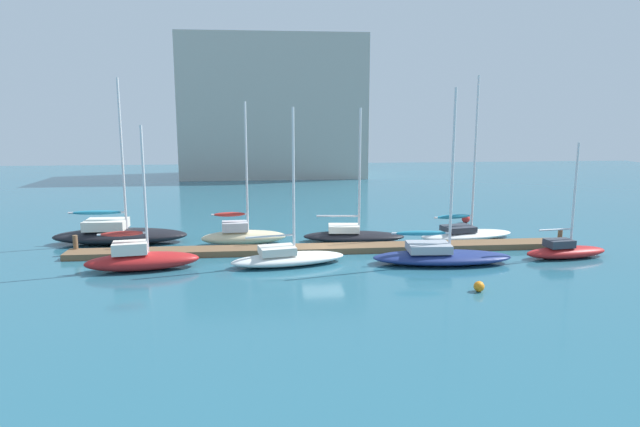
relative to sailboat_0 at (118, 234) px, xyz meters
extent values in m
plane|color=#286075|center=(12.94, -3.54, -0.63)|extent=(120.00, 120.00, 0.00)
cube|color=brown|center=(12.94, -3.54, -0.45)|extent=(30.15, 1.60, 0.36)
cylinder|color=brown|center=(-1.74, -2.89, -0.03)|extent=(0.28, 0.28, 1.19)
cylinder|color=brown|center=(27.61, -4.19, -0.03)|extent=(0.28, 0.28, 1.19)
ellipsoid|color=black|center=(0.12, 0.00, -0.16)|extent=(8.52, 2.83, 0.94)
cube|color=silver|center=(-0.73, 0.01, 0.62)|extent=(2.57, 1.96, 0.61)
cylinder|color=silver|center=(0.54, 0.00, 5.07)|extent=(0.15, 0.15, 9.50)
cylinder|color=silver|center=(-1.24, 0.01, 1.40)|extent=(3.57, 0.15, 0.12)
ellipsoid|color=teal|center=(-1.24, 0.01, 1.40)|extent=(3.22, 0.39, 0.28)
ellipsoid|color=#B21E1E|center=(2.88, -6.51, -0.16)|extent=(6.14, 2.66, 0.95)
cube|color=silver|center=(2.30, -6.60, 0.62)|extent=(1.95, 1.51, 0.61)
cylinder|color=silver|center=(3.18, -6.47, 3.69)|extent=(0.14, 0.14, 6.75)
cylinder|color=silver|center=(1.94, -6.65, 1.41)|extent=(2.48, 0.48, 0.11)
ellipsoid|color=#B72D28|center=(1.94, -6.65, 1.41)|extent=(2.27, 0.69, 0.28)
ellipsoid|color=beige|center=(8.07, -1.09, -0.18)|extent=(5.49, 2.04, 0.90)
cube|color=silver|center=(7.54, -1.12, 0.56)|extent=(1.69, 1.30, 0.58)
cylinder|color=silver|center=(8.34, -1.07, 4.32)|extent=(0.13, 0.13, 8.11)
cylinder|color=silver|center=(7.21, -1.14, 1.35)|extent=(2.27, 0.25, 0.11)
ellipsoid|color=#B72D28|center=(7.21, -1.14, 1.35)|extent=(2.06, 0.48, 0.28)
ellipsoid|color=white|center=(10.72, -6.30, -0.30)|extent=(6.68, 3.27, 0.66)
cube|color=silver|center=(10.09, -6.42, 0.25)|extent=(2.16, 1.78, 0.43)
cylinder|color=silver|center=(11.03, -6.23, 4.02)|extent=(0.14, 0.14, 7.97)
cylinder|color=silver|center=(9.72, -6.50, 1.07)|extent=(2.66, 0.64, 0.11)
ellipsoid|color=black|center=(15.21, -1.06, -0.29)|extent=(6.78, 2.75, 0.67)
cube|color=silver|center=(14.55, -0.99, 0.26)|extent=(2.12, 1.65, 0.44)
cylinder|color=silver|center=(15.54, -1.09, 4.02)|extent=(0.14, 0.14, 7.96)
cylinder|color=silver|center=(14.16, -0.95, 1.08)|extent=(2.77, 0.40, 0.11)
ellipsoid|color=navy|center=(19.27, -6.86, -0.27)|extent=(7.89, 2.95, 0.71)
cube|color=#9EA3AD|center=(18.50, -6.82, 0.31)|extent=(2.42, 1.89, 0.46)
cylinder|color=silver|center=(19.66, -6.89, 4.54)|extent=(0.15, 0.15, 8.93)
cylinder|color=silver|center=(18.03, -6.79, 1.12)|extent=(3.26, 0.31, 0.12)
ellipsoid|color=teal|center=(18.03, -6.79, 1.12)|extent=(2.95, 0.53, 0.28)
ellipsoid|color=white|center=(22.85, -1.02, -0.35)|extent=(6.89, 3.33, 0.56)
cube|color=#333842|center=(22.20, -1.14, 0.11)|extent=(2.22, 1.86, 0.36)
cylinder|color=silver|center=(23.17, -0.96, 4.98)|extent=(0.14, 0.14, 10.10)
cylinder|color=silver|center=(21.81, -1.21, 0.94)|extent=(2.75, 0.61, 0.11)
ellipsoid|color=teal|center=(21.81, -1.21, 0.94)|extent=(2.52, 0.80, 0.28)
ellipsoid|color=#B21E1E|center=(26.85, -6.34, -0.29)|extent=(5.17, 2.06, 0.67)
cube|color=#333842|center=(26.35, -6.40, 0.26)|extent=(1.62, 1.21, 0.44)
cylinder|color=silver|center=(27.10, -6.31, 3.05)|extent=(0.13, 0.13, 6.00)
cylinder|color=silver|center=(26.05, -6.44, 1.08)|extent=(2.11, 0.35, 0.10)
sphere|color=red|center=(24.76, 4.37, -0.31)|extent=(0.63, 0.63, 0.63)
sphere|color=orange|center=(19.46, -11.87, -0.38)|extent=(0.51, 0.51, 0.51)
cube|color=#ADA89E|center=(10.69, 38.70, 8.35)|extent=(23.57, 11.04, 17.96)
camera|label=1|loc=(9.55, -36.16, 7.68)|focal=31.22mm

